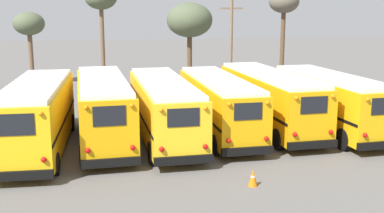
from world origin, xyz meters
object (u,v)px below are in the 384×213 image
at_px(school_bus_3, 218,103).
at_px(utility_pole, 231,44).
at_px(school_bus_2, 163,107).
at_px(school_bus_5, 330,101).
at_px(bare_tree_0, 101,0).
at_px(bare_tree_2, 284,5).
at_px(bare_tree_3, 190,21).
at_px(school_bus_1, 103,107).
at_px(school_bus_4, 269,98).
at_px(school_bus_0, 38,114).
at_px(traffic_cone, 253,177).
at_px(bare_tree_1, 29,25).

xyz_separation_m(school_bus_3, utility_pole, (3.81, 11.45, 2.28)).
height_order(school_bus_2, school_bus_5, school_bus_5).
relative_size(bare_tree_0, bare_tree_2, 1.04).
distance_m(bare_tree_0, bare_tree_3, 7.57).
bearing_deg(bare_tree_3, school_bus_3, -95.16).
bearing_deg(school_bus_2, school_bus_1, 176.94).
relative_size(school_bus_1, school_bus_4, 0.97).
bearing_deg(school_bus_0, bare_tree_0, 79.33).
bearing_deg(bare_tree_0, school_bus_1, -90.71).
distance_m(bare_tree_3, traffic_cone, 24.79).
height_order(school_bus_1, utility_pole, utility_pole).
bearing_deg(school_bus_1, school_bus_2, -3.06).
bearing_deg(bare_tree_2, utility_pole, -155.47).
distance_m(bare_tree_1, bare_tree_3, 13.82).
bearing_deg(school_bus_2, school_bus_5, -0.62).
bearing_deg(school_bus_0, bare_tree_2, 40.21).
bearing_deg(school_bus_1, traffic_cone, -53.61).
relative_size(school_bus_4, bare_tree_1, 1.70).
bearing_deg(traffic_cone, bare_tree_1, 112.97).
xyz_separation_m(school_bus_2, utility_pole, (6.86, 12.02, 2.25)).
bearing_deg(bare_tree_2, school_bus_5, -101.13).
xyz_separation_m(school_bus_1, bare_tree_1, (-5.94, 19.55, 3.44)).
distance_m(utility_pole, bare_tree_0, 11.12).
bearing_deg(school_bus_3, bare_tree_2, 57.05).
relative_size(school_bus_2, bare_tree_2, 1.33).
height_order(school_bus_2, bare_tree_3, bare_tree_3).
height_order(school_bus_0, bare_tree_0, bare_tree_0).
relative_size(utility_pole, traffic_cone, 11.06).
height_order(school_bus_3, traffic_cone, school_bus_3).
relative_size(school_bus_0, bare_tree_3, 1.42).
bearing_deg(utility_pole, bare_tree_0, 156.17).
xyz_separation_m(school_bus_2, bare_tree_0, (-2.85, 16.31, 5.58)).
height_order(school_bus_3, school_bus_4, school_bus_4).
bearing_deg(bare_tree_0, school_bus_5, -53.83).
bearing_deg(school_bus_5, bare_tree_2, 78.87).
xyz_separation_m(bare_tree_2, traffic_cone, (-9.52, -21.68, -6.56)).
relative_size(school_bus_2, bare_tree_0, 1.27).
bearing_deg(bare_tree_3, utility_pole, -63.93).
relative_size(school_bus_5, bare_tree_0, 1.16).
height_order(school_bus_0, school_bus_3, school_bus_0).
relative_size(school_bus_5, bare_tree_1, 1.55).
xyz_separation_m(school_bus_0, school_bus_1, (3.05, 1.09, -0.01)).
distance_m(school_bus_2, bare_tree_1, 21.95).
bearing_deg(school_bus_4, school_bus_1, -174.06).
xyz_separation_m(school_bus_0, bare_tree_2, (18.08, 15.29, 5.13)).
relative_size(school_bus_2, school_bus_5, 1.10).
distance_m(school_bus_4, bare_tree_3, 16.25).
xyz_separation_m(school_bus_3, bare_tree_0, (-5.90, 15.74, 5.61)).
relative_size(school_bus_0, school_bus_5, 1.03).
xyz_separation_m(school_bus_1, school_bus_5, (12.19, -0.26, -0.05)).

